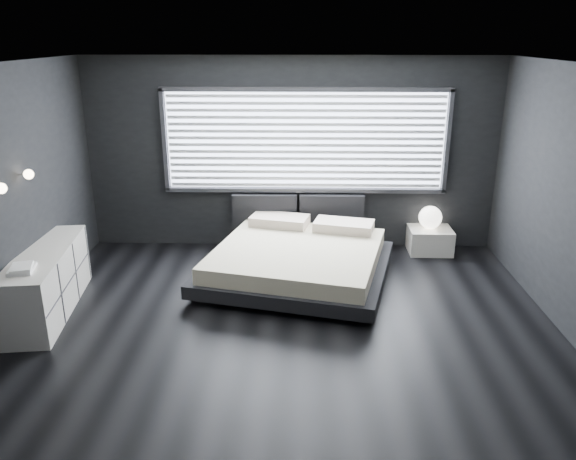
{
  "coord_description": "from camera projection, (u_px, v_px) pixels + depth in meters",
  "views": [
    {
      "loc": [
        0.16,
        -5.35,
        3.07
      ],
      "look_at": [
        0.0,
        0.85,
        0.9
      ],
      "focal_mm": 35.0,
      "sensor_mm": 36.0,
      "label": 1
    }
  ],
  "objects": [
    {
      "name": "room",
      "position": [
        286.0,
        211.0,
        5.61
      ],
      "size": [
        6.04,
        6.0,
        2.8
      ],
      "color": "black",
      "rests_on": "ground"
    },
    {
      "name": "window",
      "position": [
        305.0,
        141.0,
        8.08
      ],
      "size": [
        4.14,
        0.09,
        1.52
      ],
      "color": "white",
      "rests_on": "ground"
    },
    {
      "name": "headboard",
      "position": [
        298.0,
        211.0,
        8.37
      ],
      "size": [
        1.96,
        0.16,
        0.52
      ],
      "color": "black",
      "rests_on": "ground"
    },
    {
      "name": "sconce_near",
      "position": [
        1.0,
        188.0,
        5.66
      ],
      "size": [
        0.18,
        0.11,
        0.11
      ],
      "color": "silver",
      "rests_on": "ground"
    },
    {
      "name": "sconce_far",
      "position": [
        28.0,
        174.0,
        6.23
      ],
      "size": [
        0.18,
        0.11,
        0.11
      ],
      "color": "silver",
      "rests_on": "ground"
    },
    {
      "name": "bed",
      "position": [
        298.0,
        259.0,
        7.37
      ],
      "size": [
        2.74,
        2.66,
        0.59
      ],
      "color": "black",
      "rests_on": "ground"
    },
    {
      "name": "nightstand",
      "position": [
        430.0,
        240.0,
        8.32
      ],
      "size": [
        0.63,
        0.52,
        0.36
      ],
      "primitive_type": "cube",
      "rotation": [
        0.0,
        0.0,
        -0.01
      ],
      "color": "silver",
      "rests_on": "ground"
    },
    {
      "name": "orb_lamp",
      "position": [
        430.0,
        217.0,
        8.23
      ],
      "size": [
        0.34,
        0.34,
        0.34
      ],
      "primitive_type": "sphere",
      "color": "white",
      "rests_on": "nightstand"
    },
    {
      "name": "dresser",
      "position": [
        47.0,
        281.0,
        6.48
      ],
      "size": [
        0.75,
        1.9,
        0.74
      ],
      "color": "silver",
      "rests_on": "ground"
    },
    {
      "name": "book_stack",
      "position": [
        22.0,
        268.0,
        5.84
      ],
      "size": [
        0.29,
        0.36,
        0.06
      ],
      "color": "white",
      "rests_on": "dresser"
    }
  ]
}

